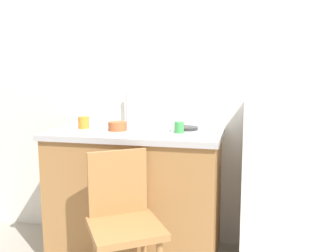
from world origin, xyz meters
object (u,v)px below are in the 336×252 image
hotplate (186,128)px  cup_green (179,127)px  chair (123,220)px  cup_orange (84,122)px  terracotta_bowl (118,126)px  dish_tray (153,126)px  refrigerator (288,189)px

hotplate → cup_green: size_ratio=2.22×
chair → cup_orange: (-0.50, 0.56, 0.48)m
chair → hotplate: bearing=35.5°
chair → terracotta_bowl: size_ratio=6.67×
hotplate → cup_orange: cup_orange is taller
dish_tray → hotplate: (0.24, 0.06, -0.02)m
refrigerator → cup_green: (-0.75, -0.03, 0.40)m
dish_tray → cup_orange: cup_orange is taller
dish_tray → terracotta_bowl: (-0.24, -0.08, 0.01)m
refrigerator → cup_green: size_ratio=14.91×
hotplate → cup_orange: (-0.76, -0.11, 0.03)m
cup_green → cup_orange: cup_orange is taller
chair → dish_tray: 0.76m
cup_orange → dish_tray: bearing=4.9°
cup_green → cup_orange: size_ratio=0.86×
dish_tray → terracotta_bowl: size_ratio=2.10×
cup_green → refrigerator: bearing=2.5°
terracotta_bowl → cup_green: cup_green is taller
dish_tray → terracotta_bowl: bearing=-161.2°
refrigerator → hotplate: 0.82m
refrigerator → cup_orange: (-1.48, 0.01, 0.41)m
chair → terracotta_bowl: bearing=79.3°
refrigerator → terracotta_bowl: bearing=-178.5°
chair → cup_orange: 0.89m
hotplate → cup_orange: bearing=-171.9°
refrigerator → dish_tray: (-0.96, 0.05, 0.39)m
chair → cup_orange: bearing=98.3°
dish_tray → cup_orange: 0.52m
terracotta_bowl → cup_orange: bearing=172.3°
cup_green → hotplate: bearing=79.9°
refrigerator → hotplate: bearing=170.9°
dish_tray → cup_green: bearing=-21.6°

